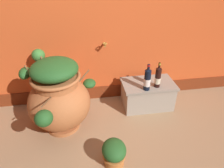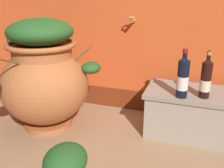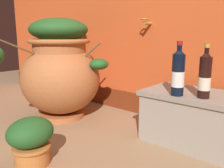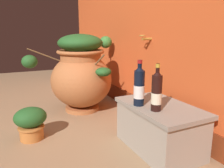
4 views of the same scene
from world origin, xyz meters
name	(u,v)px [view 2 (image 2 of 4)]	position (x,y,z in m)	size (l,w,h in m)	color
terracotta_urn	(44,76)	(-0.57, 0.59, 0.41)	(0.78, 1.06, 0.84)	#B26638
stone_ledge	(191,111)	(0.51, 0.83, 0.18)	(0.66, 0.40, 0.34)	#9E9384
wine_bottle_left	(206,79)	(0.58, 0.73, 0.47)	(0.07, 0.07, 0.32)	black
wine_bottle_middle	(183,77)	(0.44, 0.69, 0.48)	(0.08, 0.08, 0.33)	black
potted_shrub	(66,168)	(-0.07, -0.01, 0.15)	(0.22, 0.26, 0.27)	#C17033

